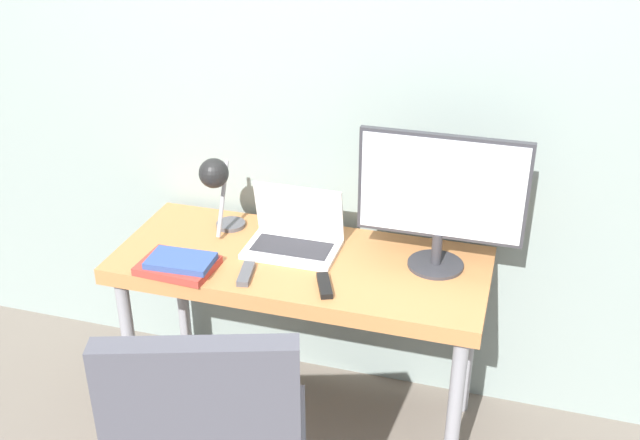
% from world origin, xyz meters
% --- Properties ---
extents(wall_back, '(8.00, 0.05, 2.60)m').
position_xyz_m(wall_back, '(0.00, 0.63, 1.30)').
color(wall_back, gray).
rests_on(wall_back, ground_plane).
extents(desk, '(1.34, 0.56, 0.73)m').
position_xyz_m(desk, '(0.00, 0.28, 0.65)').
color(desk, '#B77542').
rests_on(desk, ground_plane).
extents(laptop, '(0.33, 0.22, 0.23)m').
position_xyz_m(laptop, '(-0.04, 0.35, 0.78)').
color(laptop, silver).
rests_on(laptop, desk).
extents(monitor, '(0.57, 0.20, 0.49)m').
position_xyz_m(monitor, '(0.47, 0.37, 1.00)').
color(monitor, '#333338').
rests_on(monitor, desk).
extents(desk_lamp, '(0.11, 0.23, 0.33)m').
position_xyz_m(desk_lamp, '(-0.33, 0.34, 0.96)').
color(desk_lamp, '#4C4C51').
rests_on(desk_lamp, desk).
extents(book_stack, '(0.27, 0.20, 0.05)m').
position_xyz_m(book_stack, '(-0.38, 0.09, 0.75)').
color(book_stack, '#B2382D').
rests_on(book_stack, desk).
extents(tv_remote, '(0.09, 0.15, 0.02)m').
position_xyz_m(tv_remote, '(0.14, 0.11, 0.74)').
color(tv_remote, black).
rests_on(tv_remote, desk).
extents(media_remote, '(0.06, 0.15, 0.02)m').
position_xyz_m(media_remote, '(-0.14, 0.11, 0.74)').
color(media_remote, '#4C4C51').
rests_on(media_remote, desk).
extents(game_controller, '(0.14, 0.11, 0.04)m').
position_xyz_m(game_controller, '(-0.34, 0.09, 0.75)').
color(game_controller, white).
rests_on(game_controller, desk).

